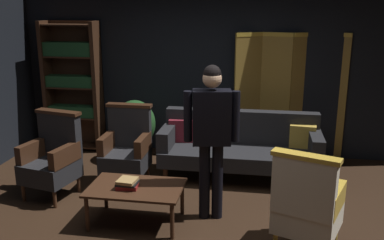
# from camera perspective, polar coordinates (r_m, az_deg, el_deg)

# --- Properties ---
(ground_plane) EXTENTS (10.00, 10.00, 0.00)m
(ground_plane) POSITION_cam_1_polar(r_m,az_deg,el_deg) (4.74, -1.64, -13.73)
(ground_plane) COLOR black
(back_wall) EXTENTS (7.20, 0.10, 2.80)m
(back_wall) POSITION_cam_1_polar(r_m,az_deg,el_deg) (6.62, 2.37, 7.48)
(back_wall) COLOR black
(back_wall) RESTS_ON ground_plane
(folding_screen) EXTENTS (1.66, 0.42, 1.90)m
(folding_screen) POSITION_cam_1_polar(r_m,az_deg,el_deg) (6.58, 12.86, 3.40)
(folding_screen) COLOR olive
(folding_screen) RESTS_ON ground_plane
(bookshelf) EXTENTS (0.90, 0.32, 2.05)m
(bookshelf) POSITION_cam_1_polar(r_m,az_deg,el_deg) (7.03, -15.66, 4.75)
(bookshelf) COLOR #382114
(bookshelf) RESTS_ON ground_plane
(velvet_couch) EXTENTS (2.12, 0.78, 0.88)m
(velvet_couch) POSITION_cam_1_polar(r_m,az_deg,el_deg) (5.82, 6.42, -3.31)
(velvet_couch) COLOR #382114
(velvet_couch) RESTS_ON ground_plane
(coffee_table) EXTENTS (1.00, 0.64, 0.42)m
(coffee_table) POSITION_cam_1_polar(r_m,az_deg,el_deg) (4.64, -7.52, -9.35)
(coffee_table) COLOR #382114
(coffee_table) RESTS_ON ground_plane
(armchair_gilt_accent) EXTENTS (0.74, 0.74, 1.04)m
(armchair_gilt_accent) POSITION_cam_1_polar(r_m,az_deg,el_deg) (4.17, 15.13, -10.93)
(armchair_gilt_accent) COLOR gold
(armchair_gilt_accent) RESTS_ON ground_plane
(armchair_wing_left) EXTENTS (0.69, 0.69, 1.04)m
(armchair_wing_left) POSITION_cam_1_polar(r_m,az_deg,el_deg) (5.48, -18.15, -4.78)
(armchair_wing_left) COLOR #382114
(armchair_wing_left) RESTS_ON ground_plane
(armchair_wing_right) EXTENTS (0.60, 0.58, 1.04)m
(armchair_wing_right) POSITION_cam_1_polar(r_m,az_deg,el_deg) (5.60, -8.73, -3.71)
(armchair_wing_right) COLOR #382114
(armchair_wing_right) RESTS_ON ground_plane
(standing_figure) EXTENTS (0.58, 0.27, 1.70)m
(standing_figure) POSITION_cam_1_polar(r_m,az_deg,el_deg) (4.49, 2.64, -1.18)
(standing_figure) COLOR black
(standing_figure) RESTS_ON ground_plane
(potted_plant) EXTENTS (0.62, 0.62, 0.92)m
(potted_plant) POSITION_cam_1_polar(r_m,az_deg,el_deg) (6.46, -7.66, -0.76)
(potted_plant) COLOR brown
(potted_plant) RESTS_ON ground_plane
(book_red_leather) EXTENTS (0.23, 0.20, 0.04)m
(book_red_leather) POSITION_cam_1_polar(r_m,az_deg,el_deg) (4.59, -8.64, -8.73)
(book_red_leather) COLOR maroon
(book_red_leather) RESTS_ON coffee_table
(book_black_cloth) EXTENTS (0.22, 0.19, 0.02)m
(book_black_cloth) POSITION_cam_1_polar(r_m,az_deg,el_deg) (4.58, -8.66, -8.35)
(book_black_cloth) COLOR black
(book_black_cloth) RESTS_ON book_red_leather
(book_tan_leather) EXTENTS (0.20, 0.22, 0.03)m
(book_tan_leather) POSITION_cam_1_polar(r_m,az_deg,el_deg) (4.57, -8.67, -8.02)
(book_tan_leather) COLOR #9E7A47
(book_tan_leather) RESTS_ON book_black_cloth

